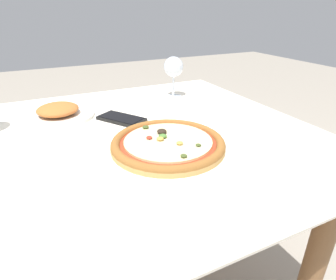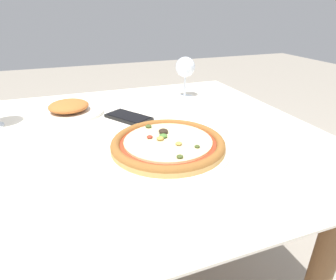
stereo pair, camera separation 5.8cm
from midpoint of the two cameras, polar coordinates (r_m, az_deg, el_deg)
dining_table at (r=0.80m, az=-12.08°, el=-5.92°), size 1.23×0.92×0.72m
pizza_plate at (r=0.67m, az=2.48°, el=-1.05°), size 0.29×0.29×0.04m
wine_glass_far_right at (r=1.06m, az=5.14°, el=14.29°), size 0.07×0.07×0.15m
cell_phone at (r=0.87m, az=-6.14°, el=4.59°), size 0.14×0.16×0.01m
side_plate at (r=0.95m, az=-17.82°, el=5.99°), size 0.22×0.22×0.04m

